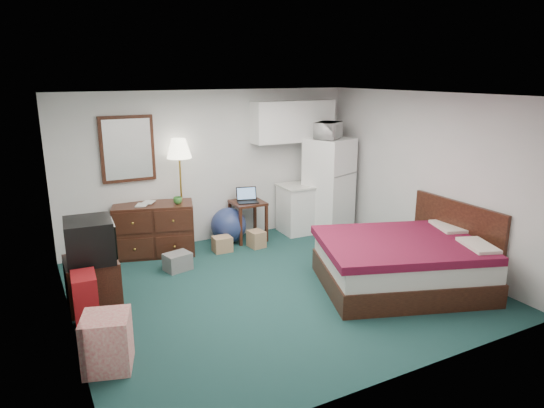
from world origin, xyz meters
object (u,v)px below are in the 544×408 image
kitchen_counter (302,209)px  tv_stand (93,282)px  floor_lamp (181,195)px  desk (248,221)px  dresser (154,229)px  suitcase (86,302)px  bed (402,264)px  fridge (329,186)px

kitchen_counter → tv_stand: (-3.75, -1.27, -0.12)m
floor_lamp → desk: (1.10, -0.12, -0.56)m
dresser → tv_stand: bearing=-113.1°
desk → kitchen_counter: (1.04, -0.05, 0.08)m
floor_lamp → suitcase: 2.73m
tv_stand → bed: bearing=-19.2°
dresser → tv_stand: 1.77m
dresser → desk: dresser is taller
bed → desk: bearing=129.9°
bed → suitcase: same height
kitchen_counter → bed: kitchen_counter is taller
dresser → desk: size_ratio=1.79×
desk → tv_stand: size_ratio=1.03×
desk → bed: bearing=-68.2°
dresser → bed: dresser is taller
fridge → dresser: bearing=154.9°
desk → tv_stand: (-2.70, -1.32, -0.04)m
dresser → fridge: size_ratio=0.72×
fridge → tv_stand: (-4.16, -1.07, -0.54)m
desk → bed: size_ratio=0.33×
desk → suitcase: size_ratio=1.03×
fridge → suitcase: size_ratio=2.57×
dresser → floor_lamp: floor_lamp is taller
kitchen_counter → fridge: fridge is taller
desk → suitcase: desk is taller
dresser → bed: size_ratio=0.59×
kitchen_counter → desk: bearing=179.6°
dresser → kitchen_counter: kitchen_counter is taller
dresser → fridge: bearing=10.7°
fridge → bed: size_ratio=0.82×
dresser → bed: 3.74m
dresser → tv_stand: (-1.12, -1.37, -0.11)m
floor_lamp → desk: bearing=-6.2°
bed → suitcase: bearing=-171.7°
dresser → desk: (1.58, -0.05, -0.07)m
kitchen_counter → suitcase: bearing=-152.4°
desk → floor_lamp: bearing=175.4°
bed → tv_stand: bed is taller
floor_lamp → suitcase: size_ratio=2.73×
desk → fridge: size_ratio=0.40×
floor_lamp → suitcase: (-1.75, -2.02, -0.56)m
fridge → tv_stand: size_ratio=2.57×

